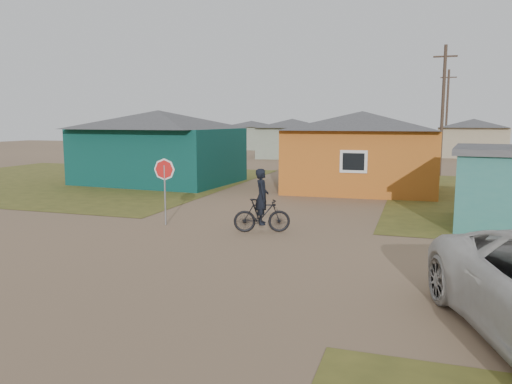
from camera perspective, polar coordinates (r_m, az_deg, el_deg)
ground at (r=12.81m, az=-6.70°, el=-7.48°), size 120.00×120.00×0.00m
grass_nw at (r=31.07m, az=-20.27°, el=1.32°), size 20.00×18.00×0.00m
house_teal at (r=28.27m, az=-11.01°, el=5.21°), size 8.93×7.08×4.00m
house_yellow at (r=25.37m, az=11.95°, el=4.75°), size 7.72×6.76×3.90m
house_pale_west at (r=46.58m, az=4.16°, el=6.21°), size 7.04×6.15×3.60m
house_beige_east at (r=51.43m, az=23.53°, el=5.74°), size 6.95×6.05×3.60m
house_pale_north at (r=60.35m, az=-0.50°, el=6.58°), size 6.28×5.81×3.40m
utility_pole_near at (r=33.22m, az=20.55°, el=8.87°), size 1.40×0.20×8.00m
utility_pole_far at (r=49.24m, az=20.97°, el=8.46°), size 1.40×0.20×8.00m
stop_sign at (r=16.66m, az=-10.41°, el=1.85°), size 0.70×0.26×2.21m
cyclist at (r=15.44m, az=0.68°, el=-1.98°), size 1.82×1.05×1.98m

